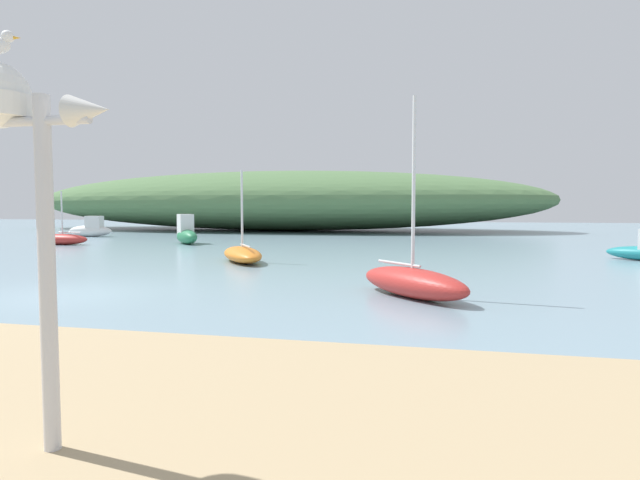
{
  "coord_description": "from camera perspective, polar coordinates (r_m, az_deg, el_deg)",
  "views": [
    {
      "loc": [
        8.19,
        -10.28,
        2.01
      ],
      "look_at": [
        4.63,
        5.65,
        0.96
      ],
      "focal_mm": 29.58,
      "sensor_mm": 36.0,
      "label": 1
    }
  ],
  "objects": [
    {
      "name": "distant_hill",
      "position": [
        45.07,
        -4.55,
        4.25
      ],
      "size": [
        44.76,
        14.84,
        4.97
      ],
      "primitive_type": "ellipsoid",
      "color": "#517547",
      "rests_on": "ground"
    },
    {
      "name": "motorboat_mid_channel",
      "position": [
        29.15,
        -14.25,
        0.72
      ],
      "size": [
        2.5,
        2.78,
        1.59
      ],
      "color": "#287A4C",
      "rests_on": "ground"
    },
    {
      "name": "ground_plane",
      "position": [
        13.3,
        -25.76,
        -5.39
      ],
      "size": [
        120.0,
        120.0,
        0.0
      ],
      "primitive_type": "plane",
      "color": "#7A99A8"
    },
    {
      "name": "motorboat_inner_mooring",
      "position": [
        38.08,
        -23.5,
        1.11
      ],
      "size": [
        2.99,
        1.24,
        1.38
      ],
      "color": "white",
      "rests_on": "ground"
    },
    {
      "name": "sailboat_far_left",
      "position": [
        19.19,
        -8.39,
        -1.52
      ],
      "size": [
        2.89,
        3.61,
        3.3
      ],
      "color": "orange",
      "rests_on": "ground"
    },
    {
      "name": "mast_structure",
      "position": [
        4.51,
        -30.33,
        10.17
      ],
      "size": [
        1.19,
        0.52,
        2.86
      ],
      "color": "silver",
      "rests_on": "beach_sand"
    },
    {
      "name": "sailboat_near_shore",
      "position": [
        11.84,
        9.98,
        -4.43
      ],
      "size": [
        2.94,
        3.07,
        4.4
      ],
      "color": "#B72D28",
      "rests_on": "ground"
    },
    {
      "name": "sailboat_centre_water",
      "position": [
        30.72,
        -26.08,
        0.1
      ],
      "size": [
        2.87,
        0.99,
        2.8
      ],
      "color": "#B72D28",
      "rests_on": "ground"
    }
  ]
}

